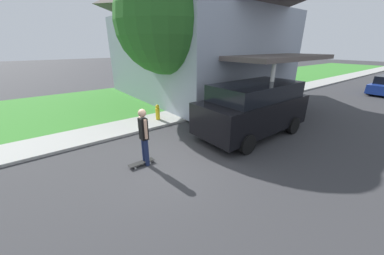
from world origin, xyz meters
The scene contains 9 objects.
ground_plane centered at (0.00, 0.00, 0.00)m, with size 120.00×120.00×0.00m, color #333335.
lawn centered at (-8.00, 6.00, 0.04)m, with size 10.00×80.00×0.08m.
sidewalk centered at (-3.60, 6.00, 0.05)m, with size 1.80×80.00×0.10m.
house centered at (-7.21, 6.74, 4.37)m, with size 13.53×9.06×8.26m.
lawn_tree_near centered at (-4.44, 2.84, 4.43)m, with size 4.86×4.86×6.79m.
suv_parked centered at (0.20, 3.82, 1.12)m, with size 2.20×4.72×2.08m.
skateboarder centered at (-0.25, -0.66, 0.99)m, with size 0.41×0.23×1.76m.
skateboard centered at (-0.29, -0.80, 0.08)m, with size 0.22×0.79×0.10m.
fire_hydrant centered at (-3.52, 1.58, 0.45)m, with size 0.20×0.20×0.73m.
Camera 1 is at (5.15, -3.05, 3.43)m, focal length 20.00 mm.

